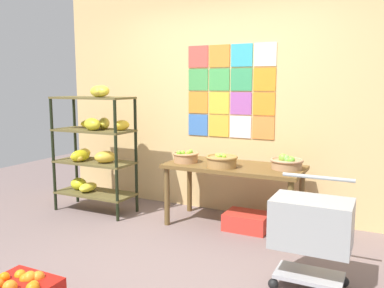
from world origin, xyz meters
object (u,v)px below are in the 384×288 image
object	(u,v)px
display_table	(234,173)
shopping_cart	(311,227)
banana_shelf_unit	(94,142)
fruit_basket_centre	(287,163)
fruit_basket_right	(222,161)
fruit_basket_back_right	(186,157)
produce_crate_under_table	(247,221)

from	to	relation	value
display_table	shopping_cart	distance (m)	1.42
banana_shelf_unit	fruit_basket_centre	size ratio (longest dim) A/B	4.58
fruit_basket_centre	fruit_basket_right	world-z (taller)	fruit_basket_centre
display_table	fruit_basket_centre	bearing A→B (deg)	4.78
display_table	fruit_basket_back_right	xyz separation A→B (m)	(-0.54, -0.08, 0.15)
display_table	fruit_basket_back_right	size ratio (longest dim) A/B	5.10
display_table	fruit_basket_centre	xyz separation A→B (m)	(0.55, 0.05, 0.15)
fruit_basket_right	produce_crate_under_table	size ratio (longest dim) A/B	0.73
display_table	shopping_cart	size ratio (longest dim) A/B	1.76
banana_shelf_unit	fruit_basket_back_right	bearing A→B (deg)	7.05
banana_shelf_unit	produce_crate_under_table	size ratio (longest dim) A/B	3.34
banana_shelf_unit	fruit_basket_back_right	size ratio (longest dim) A/B	5.33
display_table	fruit_basket_centre	distance (m)	0.57
banana_shelf_unit	fruit_basket_back_right	world-z (taller)	banana_shelf_unit
display_table	fruit_basket_right	bearing A→B (deg)	-114.70
produce_crate_under_table	fruit_basket_right	bearing A→B (deg)	-150.08
fruit_basket_centre	produce_crate_under_table	bearing A→B (deg)	-169.48
banana_shelf_unit	fruit_basket_back_right	distance (m)	1.18
fruit_basket_back_right	produce_crate_under_table	size ratio (longest dim) A/B	0.63
banana_shelf_unit	display_table	xyz separation A→B (m)	(1.70, 0.23, -0.26)
produce_crate_under_table	shopping_cart	xyz separation A→B (m)	(0.82, -0.99, 0.39)
fruit_basket_centre	shopping_cart	size ratio (longest dim) A/B	0.40
banana_shelf_unit	shopping_cart	distance (m)	2.83
fruit_basket_back_right	fruit_basket_right	size ratio (longest dim) A/B	0.86
fruit_basket_centre	produce_crate_under_table	size ratio (longest dim) A/B	0.73
fruit_basket_back_right	produce_crate_under_table	world-z (taller)	fruit_basket_back_right
fruit_basket_right	shopping_cart	world-z (taller)	shopping_cart
shopping_cart	banana_shelf_unit	bearing A→B (deg)	161.35
banana_shelf_unit	fruit_basket_right	xyz separation A→B (m)	(1.63, 0.06, -0.11)
banana_shelf_unit	fruit_basket_right	bearing A→B (deg)	2.16
display_table	fruit_basket_right	world-z (taller)	fruit_basket_right
banana_shelf_unit	display_table	distance (m)	1.74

